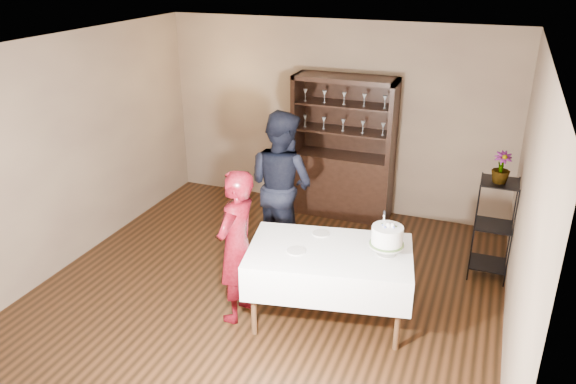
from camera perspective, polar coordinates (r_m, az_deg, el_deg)
name	(u,v)px	position (r m, az deg, el deg)	size (l,w,h in m)	color
floor	(269,289)	(6.45, -1.95, -9.81)	(5.00, 5.00, 0.00)	black
ceiling	(265,46)	(5.47, -2.34, 14.64)	(5.00, 5.00, 0.00)	silver
back_wall	(335,117)	(8.07, 4.84, 7.55)	(5.00, 0.02, 2.70)	brown
wall_left	(73,150)	(7.13, -21.02, 3.96)	(0.02, 5.00, 2.70)	brown
wall_right	(525,215)	(5.44, 22.96, -2.20)	(0.02, 5.00, 2.70)	brown
china_hutch	(342,170)	(8.00, 5.55, 2.23)	(1.40, 0.48, 2.00)	black
plant_etagere	(494,225)	(6.81, 20.16, -3.20)	(0.42, 0.42, 1.20)	black
cake_table	(329,266)	(5.68, 4.23, -7.55)	(1.77, 1.28, 0.81)	white
woman	(236,247)	(5.64, -5.26, -5.54)	(0.59, 0.39, 1.62)	#3A050A
man	(281,184)	(6.79, -0.68, 0.77)	(0.90, 0.70, 1.84)	black
cake	(387,237)	(5.48, 10.03, -4.54)	(0.40, 0.40, 0.47)	beige
plate_near	(296,251)	(5.53, 0.84, -6.00)	(0.19, 0.19, 0.01)	beige
plate_far	(321,233)	(5.87, 3.37, -4.22)	(0.18, 0.18, 0.01)	beige
potted_plant	(501,168)	(6.51, 20.86, 2.33)	(0.20, 0.20, 0.35)	#456530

